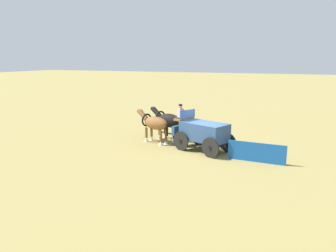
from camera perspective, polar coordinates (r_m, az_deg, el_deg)
The scene contains 5 objects.
ground_plane at distance 21.21m, azimuth 6.04°, elevation -4.21°, with size 220.00×220.00×0.00m, color #9E8C4C.
show_wagon at distance 21.00m, azimuth 5.81°, elevation -0.98°, with size 5.73×3.00×2.80m.
draft_horse_near at distance 22.95m, azimuth -2.31°, elevation 0.40°, with size 2.97×1.61×2.17m.
draft_horse_off at distance 23.83m, azimuth -0.00°, elevation 0.86°, with size 2.95×1.64×2.19m.
sponsor_banner at distance 19.42m, azimuth 14.61°, elevation -4.31°, with size 3.20×0.06×1.10m, color #1959B2.
Camera 1 is at (-5.95, 19.56, 5.67)m, focal length 36.31 mm.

